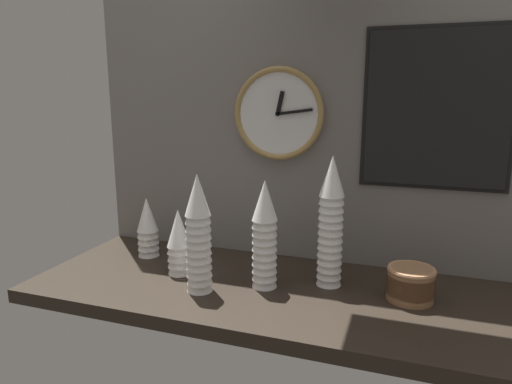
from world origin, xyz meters
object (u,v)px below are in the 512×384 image
at_px(wall_clock, 279,114).
at_px(cup_stack_left, 179,242).
at_px(cup_stack_far_left, 148,227).
at_px(cup_stack_center_right, 331,222).
at_px(cup_stack_center_left, 198,234).
at_px(menu_board, 437,109).
at_px(cup_stack_center, 265,234).
at_px(bowl_stack_right, 411,283).

bearing_deg(wall_clock, cup_stack_left, -134.96).
distance_m(cup_stack_far_left, cup_stack_left, 0.21).
height_order(cup_stack_center_right, cup_stack_left, cup_stack_center_right).
bearing_deg(cup_stack_left, cup_stack_center_right, 8.56).
height_order(cup_stack_center_left, cup_stack_far_left, cup_stack_center_left).
relative_size(cup_stack_center_right, cup_stack_left, 1.86).
bearing_deg(menu_board, cup_stack_far_left, -170.72).
bearing_deg(wall_clock, cup_stack_center, -81.83).
bearing_deg(cup_stack_center_left, bowl_stack_right, 13.36).
relative_size(cup_stack_center, cup_stack_center_right, 0.83).
distance_m(cup_stack_center_left, wall_clock, 0.48).
bearing_deg(cup_stack_center, bowl_stack_right, 6.71).
bearing_deg(cup_stack_center_right, cup_stack_center_left, -154.46).
height_order(cup_stack_center, cup_stack_far_left, cup_stack_center).
relative_size(cup_stack_center_left, cup_stack_center_right, 0.88).
relative_size(cup_stack_center_left, wall_clock, 1.13).
distance_m(cup_stack_center_left, bowl_stack_right, 0.59).
height_order(bowl_stack_right, menu_board, menu_board).
relative_size(cup_stack_center_left, bowl_stack_right, 2.65).
bearing_deg(cup_stack_center_left, cup_stack_left, 140.77).
bearing_deg(menu_board, cup_stack_center, -149.42).
height_order(cup_stack_center, cup_stack_center_right, cup_stack_center_right).
bearing_deg(bowl_stack_right, cup_stack_left, -176.58).
relative_size(cup_stack_far_left, cup_stack_left, 1.00).
height_order(cup_stack_center_left, cup_stack_center_right, cup_stack_center_right).
distance_m(cup_stack_center, bowl_stack_right, 0.42).
height_order(cup_stack_center, wall_clock, wall_clock).
relative_size(cup_stack_left, menu_board, 0.44).
bearing_deg(cup_stack_center_right, menu_board, 34.88).
xyz_separation_m(cup_stack_center_right, menu_board, (0.26, 0.18, 0.31)).
height_order(cup_stack_left, bowl_stack_right, cup_stack_left).
height_order(cup_stack_far_left, cup_stack_left, same).
bearing_deg(cup_stack_far_left, cup_stack_left, -30.89).
relative_size(cup_stack_center_left, cup_stack_far_left, 1.65).
distance_m(cup_stack_center_left, cup_stack_center, 0.19).
height_order(cup_stack_center, menu_board, menu_board).
height_order(cup_stack_left, menu_board, menu_board).
height_order(cup_stack_far_left, cup_stack_center_right, cup_stack_center_right).
xyz_separation_m(cup_stack_center, menu_board, (0.44, 0.26, 0.35)).
bearing_deg(cup_stack_left, wall_clock, 45.04).
distance_m(cup_stack_center, menu_board, 0.62).
bearing_deg(wall_clock, cup_stack_far_left, -161.93).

